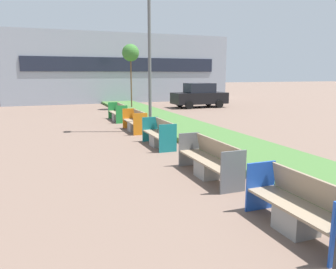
# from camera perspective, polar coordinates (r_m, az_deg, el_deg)

# --- Properties ---
(planter_grass_strip) EXTENTS (2.80, 120.00, 0.18)m
(planter_grass_strip) POSITION_cam_1_polar(r_m,az_deg,el_deg) (11.16, 12.70, -2.56)
(planter_grass_strip) COLOR #426B33
(planter_grass_strip) RESTS_ON ground
(building_backdrop) EXTENTS (20.26, 7.38, 6.10)m
(building_backdrop) POSITION_cam_1_polar(r_m,az_deg,el_deg) (33.13, -8.92, 11.25)
(building_backdrop) COLOR #939EAD
(building_backdrop) RESTS_ON ground
(bench_blue_frame) EXTENTS (0.65, 1.99, 0.94)m
(bench_blue_frame) POSITION_cam_1_polar(r_m,az_deg,el_deg) (5.89, 21.75, -12.23)
(bench_blue_frame) COLOR gray
(bench_blue_frame) RESTS_ON ground
(bench_grey_frame) EXTENTS (0.65, 2.37, 0.94)m
(bench_grey_frame) POSITION_cam_1_polar(r_m,az_deg,el_deg) (8.30, 7.25, -4.88)
(bench_grey_frame) COLOR gray
(bench_grey_frame) RESTS_ON ground
(bench_teal_frame) EXTENTS (0.65, 1.98, 0.94)m
(bench_teal_frame) POSITION_cam_1_polar(r_m,az_deg,el_deg) (11.73, -1.53, -0.30)
(bench_teal_frame) COLOR gray
(bench_teal_frame) RESTS_ON ground
(bench_orange_frame) EXTENTS (0.65, 2.02, 0.94)m
(bench_orange_frame) POSITION_cam_1_polar(r_m,az_deg,el_deg) (14.87, -5.73, 1.96)
(bench_orange_frame) COLOR gray
(bench_orange_frame) RESTS_ON ground
(bench_green_frame) EXTENTS (0.65, 2.20, 0.94)m
(bench_green_frame) POSITION_cam_1_polar(r_m,az_deg,el_deg) (18.38, -8.68, 3.55)
(bench_green_frame) COLOR gray
(bench_green_frame) RESTS_ON ground
(street_lamp_post) EXTENTS (0.24, 0.44, 8.32)m
(street_lamp_post) POSITION_cam_1_polar(r_m,az_deg,el_deg) (14.70, -3.28, 18.25)
(street_lamp_post) COLOR #56595B
(street_lamp_post) RESTS_ON ground
(sapling_tree_far) EXTENTS (1.21, 1.21, 4.65)m
(sapling_tree_far) POSITION_cam_1_polar(r_m,az_deg,el_deg) (24.07, -6.53, 13.87)
(sapling_tree_far) COLOR brown
(sapling_tree_far) RESTS_ON ground
(parked_car_distant) EXTENTS (4.21, 2.00, 1.86)m
(parked_car_distant) POSITION_cam_1_polar(r_m,az_deg,el_deg) (25.50, 5.49, 6.77)
(parked_car_distant) COLOR black
(parked_car_distant) RESTS_ON ground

